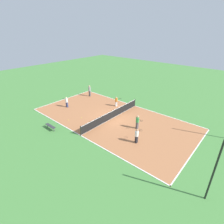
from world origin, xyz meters
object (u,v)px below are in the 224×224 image
object	(u,v)px
tennis_net	(112,114)
player_far_green	(137,121)
fence_post_back_right	(214,172)
player_far_white	(67,101)
player_center_orange	(116,101)
tennis_ball_right_alley	(81,118)
tennis_ball_far_baseline	(68,120)
player_near_white	(137,135)
player_baseline_gray	(90,90)
bench	(50,126)

from	to	relation	value
tennis_net	player_far_green	distance (m)	3.79
tennis_net	fence_post_back_right	size ratio (longest dim) A/B	2.13
player_far_green	player_far_white	xyz separation A→B (m)	(1.64, -10.92, -0.07)
player_center_orange	tennis_ball_right_alley	world-z (taller)	player_center_orange
tennis_net	tennis_ball_far_baseline	bearing A→B (deg)	-43.74
fence_post_back_right	player_near_white	bearing A→B (deg)	-107.69
player_far_white	player_center_orange	bearing A→B (deg)	-147.90
tennis_ball_far_baseline	player_far_white	bearing A→B (deg)	-124.35
player_far_green	tennis_ball_right_alley	bearing A→B (deg)	-146.54
player_baseline_gray	tennis_ball_right_alley	world-z (taller)	player_baseline_gray
player_far_green	tennis_ball_far_baseline	distance (m)	8.57
tennis_ball_right_alley	fence_post_back_right	world-z (taller)	fence_post_back_right
player_center_orange	player_far_white	xyz separation A→B (m)	(4.93, -5.15, 0.07)
tennis_ball_right_alley	player_center_orange	bearing A→B (deg)	170.15
tennis_ball_right_alley	tennis_ball_far_baseline	distance (m)	1.66
player_near_white	tennis_ball_right_alley	distance (m)	8.27
tennis_net	player_near_white	distance (m)	5.73
player_far_white	tennis_ball_far_baseline	xyz separation A→B (m)	(2.30, 3.37, -0.84)
player_far_green	tennis_ball_far_baseline	xyz separation A→B (m)	(3.95, -7.55, -0.91)
fence_post_back_right	player_center_orange	bearing A→B (deg)	-118.86
player_far_white	player_near_white	bearing A→B (deg)	165.19
fence_post_back_right	tennis_ball_far_baseline	bearing A→B (deg)	-92.27
player_far_green	tennis_net	bearing A→B (deg)	-166.67
player_center_orange	player_baseline_gray	xyz separation A→B (m)	(-0.25, -5.96, 0.26)
bench	tennis_ball_far_baseline	xyz separation A→B (m)	(-2.56, -0.24, -0.33)
player_center_orange	fence_post_back_right	bearing A→B (deg)	-87.77
player_center_orange	tennis_ball_far_baseline	world-z (taller)	player_center_orange
tennis_net	player_center_orange	bearing A→B (deg)	-148.70
bench	player_center_orange	distance (m)	9.92
player_far_green	player_baseline_gray	size ratio (longest dim) A/B	0.89
player_baseline_gray	fence_post_back_right	size ratio (longest dim) A/B	0.39
bench	player_baseline_gray	world-z (taller)	player_baseline_gray
bench	player_center_orange	xyz separation A→B (m)	(-9.79, 1.54, 0.44)
player_far_white	tennis_ball_far_baseline	size ratio (longest dim) A/B	22.62
player_center_orange	tennis_ball_far_baseline	xyz separation A→B (m)	(7.23, -1.78, -0.77)
player_far_green	player_far_white	size ratio (longest dim) A/B	1.07
bench	player_far_green	distance (m)	9.81
player_far_green	tennis_ball_far_baseline	size ratio (longest dim) A/B	24.14
fence_post_back_right	player_far_green	bearing A→B (deg)	-118.31
player_far_green	player_far_white	world-z (taller)	player_far_green
tennis_ball_right_alley	tennis_ball_far_baseline	xyz separation A→B (m)	(1.46, -0.78, 0.00)
bench	player_near_white	xyz separation A→B (m)	(-4.18, 8.76, 0.53)
bench	tennis_ball_right_alley	bearing A→B (deg)	82.34
tennis_net	bench	bearing A→B (deg)	-28.53
tennis_net	fence_post_back_right	xyz separation A→B (m)	(4.58, 12.28, 1.83)
player_far_green	fence_post_back_right	distance (m)	9.77
player_far_green	player_baseline_gray	xyz separation A→B (m)	(-3.53, -11.73, 0.13)
player_center_orange	player_far_green	size ratio (longest dim) A/B	0.87
bench	player_near_white	distance (m)	9.72
player_baseline_gray	fence_post_back_right	world-z (taller)	fence_post_back_right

